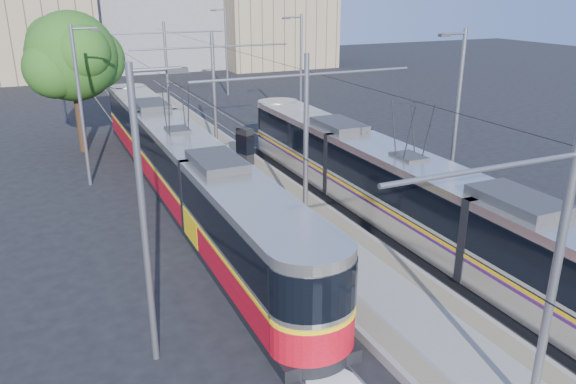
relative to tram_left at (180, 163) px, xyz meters
name	(u,v)px	position (x,y,z in m)	size (l,w,h in m)	color
ground	(423,331)	(3.60, -14.34, -1.71)	(160.00, 160.00, 0.00)	black
platform	(234,169)	(3.60, 2.66, -1.56)	(4.00, 50.00, 0.30)	gray
tactile_strip_left	(208,170)	(2.15, 2.66, -1.40)	(0.70, 50.00, 0.01)	gray
tactile_strip_right	(258,163)	(5.05, 2.66, -1.40)	(0.70, 50.00, 0.01)	gray
rails	(234,171)	(3.60, 2.66, -1.69)	(8.71, 70.00, 0.03)	gray
tram_left	(180,163)	(0.00, 0.00, 0.00)	(2.43, 30.13, 5.50)	black
tram_right	(406,192)	(7.20, -8.26, 0.15)	(2.43, 28.06, 5.50)	black
catenary	(250,99)	(3.60, -0.19, 2.82)	(9.20, 70.00, 7.00)	slate
street_lamps	(209,86)	(3.60, 6.66, 2.47)	(15.18, 38.22, 8.00)	slate
shelter	(245,145)	(4.38, 2.83, -0.32)	(0.85, 1.07, 2.07)	black
tree	(78,57)	(-3.19, 10.76, 4.01)	(5.82, 5.38, 8.45)	#382314
building_left	(15,9)	(-6.40, 45.66, 5.84)	(16.32, 12.24, 15.07)	gray
building_centre	(154,5)	(9.60, 49.66, 5.91)	(18.36, 14.28, 15.21)	gray
building_right	(274,15)	(23.60, 43.66, 4.68)	(14.28, 10.20, 12.75)	gray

